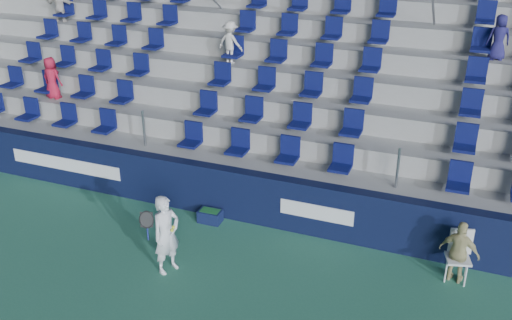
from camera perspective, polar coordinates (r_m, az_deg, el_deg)
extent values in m
plane|color=#327558|center=(10.67, -6.74, -14.13)|extent=(70.00, 70.00, 0.00)
cube|color=#0E1433|center=(12.71, -0.26, -3.75)|extent=(24.00, 0.30, 1.20)
cube|color=white|center=(14.99, -18.55, -0.41)|extent=(3.20, 0.02, 0.34)
cube|color=white|center=(12.16, 6.06, -5.22)|extent=(1.60, 0.02, 0.34)
cube|color=#969591|center=(13.18, 0.67, -2.64)|extent=(24.00, 0.85, 1.20)
cube|color=#969591|center=(13.79, 1.94, -0.20)|extent=(24.00, 0.85, 1.70)
cube|color=#969591|center=(14.43, 3.09, 2.02)|extent=(24.00, 0.85, 2.20)
cube|color=#969591|center=(15.09, 4.15, 4.06)|extent=(24.00, 0.85, 2.70)
cube|color=#969591|center=(15.77, 5.13, 5.92)|extent=(24.00, 0.85, 3.20)
cube|color=#969591|center=(16.47, 6.03, 7.62)|extent=(24.00, 0.85, 3.70)
cube|color=#969591|center=(17.19, 6.86, 9.18)|extent=(24.00, 0.85, 4.20)
cube|color=#969591|center=(17.92, 7.63, 10.61)|extent=(24.00, 0.85, 4.70)
cube|color=#969591|center=(18.67, 8.34, 11.93)|extent=(24.00, 0.85, 5.20)
cube|color=#969591|center=(19.21, 8.94, 13.78)|extent=(24.00, 0.50, 6.20)
cube|color=#0C124A|center=(12.78, 0.69, 1.14)|extent=(16.05, 0.50, 0.70)
cube|color=#0C124A|center=(13.33, 2.01, 4.48)|extent=(16.05, 0.50, 0.70)
cube|color=#0C124A|center=(13.93, 3.23, 7.53)|extent=(16.05, 0.50, 0.70)
cube|color=#0C124A|center=(14.57, 4.36, 10.32)|extent=(16.05, 0.50, 0.70)
cube|color=#0C124A|center=(15.25, 5.41, 12.86)|extent=(16.05, 0.50, 0.70)
cube|color=#0C124A|center=(15.97, 6.39, 15.18)|extent=(16.05, 0.50, 0.70)
cylinder|color=gray|center=(14.57, 17.29, 14.55)|extent=(0.06, 7.68, 4.55)
imported|color=#AC1630|center=(16.38, -19.76, 7.72)|extent=(0.57, 0.38, 1.13)
imported|color=beige|center=(15.12, -2.58, 11.67)|extent=(0.77, 0.53, 1.09)
imported|color=#1E1B53|center=(14.60, 23.12, 11.21)|extent=(0.59, 0.46, 1.06)
imported|color=beige|center=(18.95, -19.06, 14.52)|extent=(0.99, 0.42, 1.04)
imported|color=silver|center=(11.12, -8.94, -7.37)|extent=(0.58, 0.69, 1.62)
cylinder|color=navy|center=(11.00, -10.77, -7.23)|extent=(0.03, 0.03, 0.28)
torus|color=black|center=(10.84, -10.89, -5.89)|extent=(0.30, 0.17, 0.28)
plane|color=#262626|center=(10.84, -10.89, -5.89)|extent=(0.30, 0.16, 0.29)
sphere|color=yellow|center=(10.72, -8.40, -6.95)|extent=(0.07, 0.07, 0.07)
sphere|color=yellow|center=(10.75, -8.26, -6.66)|extent=(0.07, 0.07, 0.07)
cube|color=white|center=(11.58, 19.55, -9.30)|extent=(0.53, 0.53, 0.04)
cube|color=white|center=(11.61, 19.80, -7.64)|extent=(0.44, 0.15, 0.54)
cylinder|color=white|center=(11.56, 18.44, -10.63)|extent=(0.03, 0.03, 0.44)
cylinder|color=white|center=(11.57, 20.21, -10.90)|extent=(0.03, 0.03, 0.44)
cylinder|color=white|center=(11.85, 18.58, -9.68)|extent=(0.03, 0.03, 0.44)
cylinder|color=white|center=(11.86, 20.30, -9.94)|extent=(0.03, 0.03, 0.44)
imported|color=tan|center=(11.44, 19.66, -8.70)|extent=(0.80, 0.47, 1.27)
cube|color=#10183D|center=(12.94, -4.60, -5.62)|extent=(0.53, 0.35, 0.28)
cube|color=#1E662D|center=(12.91, -4.61, -5.37)|extent=(0.43, 0.26, 0.17)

